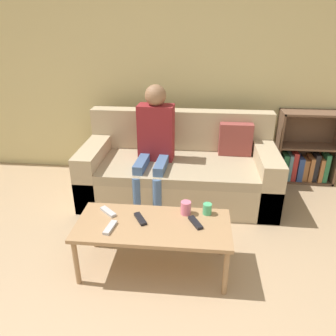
{
  "coord_description": "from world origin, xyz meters",
  "views": [
    {
      "loc": [
        0.14,
        -1.15,
        1.87
      ],
      "look_at": [
        -0.11,
        1.5,
        0.63
      ],
      "focal_mm": 35.0,
      "sensor_mm": 36.0,
      "label": 1
    }
  ],
  "objects_px": {
    "tv_remote_1": "(110,228)",
    "couch": "(179,171)",
    "cup_near": "(207,209)",
    "coffee_table": "(153,228)",
    "tv_remote_0": "(108,212)",
    "tv_remote_2": "(195,223)",
    "person_adult": "(155,137)",
    "tv_remote_3": "(140,219)",
    "bookshelf": "(304,156)",
    "cup_far": "(186,208)"
  },
  "relations": [
    {
      "from": "tv_remote_2",
      "to": "tv_remote_0",
      "type": "bearing_deg",
      "value": 145.68
    },
    {
      "from": "couch",
      "to": "tv_remote_0",
      "type": "relative_size",
      "value": 13.13
    },
    {
      "from": "cup_far",
      "to": "tv_remote_1",
      "type": "height_order",
      "value": "cup_far"
    },
    {
      "from": "tv_remote_2",
      "to": "tv_remote_3",
      "type": "xyz_separation_m",
      "value": [
        -0.43,
        0.01,
        0.0
      ]
    },
    {
      "from": "cup_far",
      "to": "cup_near",
      "type": "bearing_deg",
      "value": 4.79
    },
    {
      "from": "tv_remote_3",
      "to": "tv_remote_0",
      "type": "bearing_deg",
      "value": 134.68
    },
    {
      "from": "couch",
      "to": "tv_remote_3",
      "type": "relative_size",
      "value": 12.07
    },
    {
      "from": "bookshelf",
      "to": "cup_near",
      "type": "bearing_deg",
      "value": -127.26
    },
    {
      "from": "tv_remote_2",
      "to": "tv_remote_3",
      "type": "height_order",
      "value": "same"
    },
    {
      "from": "cup_near",
      "to": "tv_remote_0",
      "type": "bearing_deg",
      "value": -175.51
    },
    {
      "from": "coffee_table",
      "to": "tv_remote_2",
      "type": "xyz_separation_m",
      "value": [
        0.32,
        0.03,
        0.05
      ]
    },
    {
      "from": "bookshelf",
      "to": "coffee_table",
      "type": "relative_size",
      "value": 0.73
    },
    {
      "from": "cup_far",
      "to": "bookshelf",
      "type": "bearing_deg",
      "value": 49.26
    },
    {
      "from": "bookshelf",
      "to": "person_adult",
      "type": "distance_m",
      "value": 1.9
    },
    {
      "from": "cup_far",
      "to": "tv_remote_0",
      "type": "height_order",
      "value": "cup_far"
    },
    {
      "from": "bookshelf",
      "to": "couch",
      "type": "bearing_deg",
      "value": -159.98
    },
    {
      "from": "cup_near",
      "to": "tv_remote_3",
      "type": "height_order",
      "value": "cup_near"
    },
    {
      "from": "coffee_table",
      "to": "tv_remote_1",
      "type": "distance_m",
      "value": 0.33
    },
    {
      "from": "coffee_table",
      "to": "tv_remote_2",
      "type": "height_order",
      "value": "tv_remote_2"
    },
    {
      "from": "couch",
      "to": "cup_far",
      "type": "distance_m",
      "value": 1.07
    },
    {
      "from": "couch",
      "to": "tv_remote_1",
      "type": "height_order",
      "value": "couch"
    },
    {
      "from": "bookshelf",
      "to": "coffee_table",
      "type": "bearing_deg",
      "value": -132.52
    },
    {
      "from": "cup_near",
      "to": "tv_remote_1",
      "type": "relative_size",
      "value": 0.52
    },
    {
      "from": "tv_remote_1",
      "to": "couch",
      "type": "bearing_deg",
      "value": 80.52
    },
    {
      "from": "cup_far",
      "to": "tv_remote_1",
      "type": "relative_size",
      "value": 0.62
    },
    {
      "from": "coffee_table",
      "to": "person_adult",
      "type": "distance_m",
      "value": 1.19
    },
    {
      "from": "coffee_table",
      "to": "cup_far",
      "type": "bearing_deg",
      "value": 34.62
    },
    {
      "from": "tv_remote_3",
      "to": "cup_near",
      "type": "bearing_deg",
      "value": -14.96
    },
    {
      "from": "tv_remote_2",
      "to": "tv_remote_3",
      "type": "bearing_deg",
      "value": 151.29
    },
    {
      "from": "coffee_table",
      "to": "cup_near",
      "type": "relative_size",
      "value": 13.02
    },
    {
      "from": "cup_near",
      "to": "tv_remote_3",
      "type": "bearing_deg",
      "value": -165.08
    },
    {
      "from": "couch",
      "to": "tv_remote_0",
      "type": "height_order",
      "value": "couch"
    },
    {
      "from": "tv_remote_0",
      "to": "person_adult",
      "type": "bearing_deg",
      "value": 28.9
    },
    {
      "from": "tv_remote_1",
      "to": "cup_near",
      "type": "bearing_deg",
      "value": 29.7
    },
    {
      "from": "couch",
      "to": "tv_remote_2",
      "type": "distance_m",
      "value": 1.21
    },
    {
      "from": "couch",
      "to": "bookshelf",
      "type": "bearing_deg",
      "value": 20.02
    },
    {
      "from": "cup_far",
      "to": "tv_remote_2",
      "type": "distance_m",
      "value": 0.16
    },
    {
      "from": "cup_near",
      "to": "tv_remote_1",
      "type": "distance_m",
      "value": 0.77
    },
    {
      "from": "cup_far",
      "to": "tv_remote_0",
      "type": "distance_m",
      "value": 0.63
    },
    {
      "from": "bookshelf",
      "to": "coffee_table",
      "type": "height_order",
      "value": "bookshelf"
    },
    {
      "from": "bookshelf",
      "to": "tv_remote_0",
      "type": "bearing_deg",
      "value": -140.57
    },
    {
      "from": "person_adult",
      "to": "tv_remote_2",
      "type": "relative_size",
      "value": 7.22
    },
    {
      "from": "tv_remote_1",
      "to": "coffee_table",
      "type": "bearing_deg",
      "value": 25.59
    },
    {
      "from": "tv_remote_2",
      "to": "tv_remote_1",
      "type": "bearing_deg",
      "value": 163.9
    },
    {
      "from": "person_adult",
      "to": "tv_remote_1",
      "type": "xyz_separation_m",
      "value": [
        -0.18,
        -1.23,
        -0.29
      ]
    },
    {
      "from": "tv_remote_3",
      "to": "bookshelf",
      "type": "bearing_deg",
      "value": 15.06
    },
    {
      "from": "tv_remote_0",
      "to": "tv_remote_2",
      "type": "bearing_deg",
      "value": -54.3
    },
    {
      "from": "tv_remote_0",
      "to": "tv_remote_3",
      "type": "distance_m",
      "value": 0.29
    },
    {
      "from": "coffee_table",
      "to": "tv_remote_1",
      "type": "xyz_separation_m",
      "value": [
        -0.31,
        -0.09,
        0.05
      ]
    },
    {
      "from": "person_adult",
      "to": "tv_remote_2",
      "type": "height_order",
      "value": "person_adult"
    }
  ]
}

